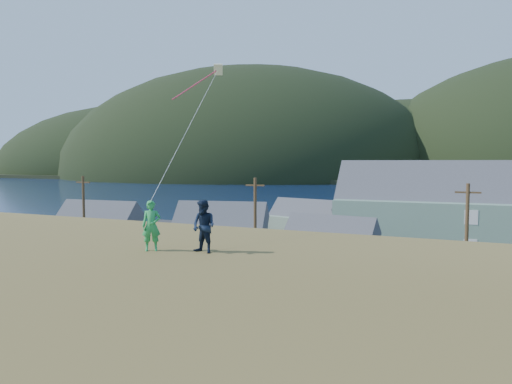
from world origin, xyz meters
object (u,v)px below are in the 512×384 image
wharf (335,223)px  shed_white (328,249)px  shed_teal (96,232)px  shed_palegreen_near (220,233)px  kite_flyer_navy (204,226)px  kite_flyer_green (151,226)px  shed_palegreen_far (304,220)px  lodge (512,215)px

wharf → shed_white: (7.05, -32.13, 2.06)m
shed_teal → shed_palegreen_near: bearing=17.4°
shed_teal → kite_flyer_navy: (27.50, -24.81, 5.37)m
kite_flyer_green → shed_palegreen_near: bearing=82.2°
shed_palegreen_far → kite_flyer_navy: bearing=-62.2°
wharf → kite_flyer_navy: size_ratio=14.79×
shed_teal → shed_palegreen_far: shed_teal is taller
wharf → kite_flyer_green: 59.76m
kite_flyer_navy → shed_white: bearing=106.5°
lodge → shed_palegreen_near: lodge is taller
shed_palegreen_near → kite_flyer_navy: size_ratio=6.19×
kite_flyer_green → lodge: bearing=37.9°
lodge → shed_palegreen_far: bearing=167.4°
shed_palegreen_near → shed_palegreen_far: (4.70, 15.04, -0.25)m
wharf → kite_flyer_navy: 59.62m
wharf → shed_teal: (-18.10, -33.57, 2.26)m
shed_palegreen_far → kite_flyer_navy: kite_flyer_navy is taller
lodge → shed_white: size_ratio=4.06×
shed_teal → shed_white: shed_teal is taller
shed_teal → shed_white: 25.20m
shed_palegreen_near → shed_white: shed_palegreen_near is taller
shed_palegreen_near → kite_flyer_navy: (14.99, -29.65, 5.38)m
shed_teal → shed_white: size_ratio=1.09×
shed_teal → kite_flyer_navy: 37.43m
shed_palegreen_near → lodge: bearing=8.3°
shed_palegreen_near → wharf: bearing=67.3°
wharf → shed_white: 32.96m
wharf → lodge: size_ratio=0.73×
shed_teal → shed_palegreen_near: (12.51, 4.84, -0.01)m
shed_white → shed_palegreen_far: size_ratio=0.84×
wharf → shed_teal: 38.21m
wharf → shed_palegreen_near: 29.35m
wharf → shed_palegreen_far: 13.86m
shed_palegreen_far → kite_flyer_navy: (10.29, -44.69, 5.63)m
lodge → kite_flyer_green: 43.24m
shed_white → wharf: bearing=110.3°
lodge → shed_white: 20.99m
wharf → shed_white: size_ratio=2.94×
shed_palegreen_far → wharf: bearing=101.1°
shed_teal → shed_palegreen_far: (17.21, 19.88, -0.26)m
kite_flyer_navy → shed_teal: bearing=149.3°
wharf → kite_flyer_navy: bearing=-80.9°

